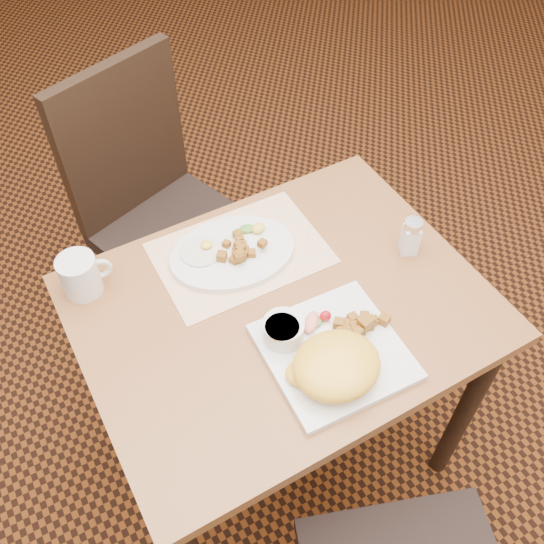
{
  "coord_description": "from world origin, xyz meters",
  "views": [
    {
      "loc": [
        -0.43,
        -0.7,
        1.84
      ],
      "look_at": [
        -0.0,
        0.04,
        0.82
      ],
      "focal_mm": 40.0,
      "sensor_mm": 36.0,
      "label": 1
    }
  ],
  "objects": [
    {
      "name": "plate_square",
      "position": [
        0.03,
        -0.17,
        0.76
      ],
      "size": [
        0.29,
        0.29,
        0.02
      ],
      "primitive_type": "cube",
      "rotation": [
        0.0,
        0.0,
        -0.05
      ],
      "color": "silver",
      "rests_on": "table"
    },
    {
      "name": "ramekin",
      "position": [
        -0.05,
        -0.09,
        0.79
      ],
      "size": [
        0.09,
        0.09,
        0.05
      ],
      "color": "silver",
      "rests_on": "plate_square"
    },
    {
      "name": "fried_egg",
      "position": [
        -0.1,
        0.22,
        0.77
      ],
      "size": [
        0.1,
        0.1,
        0.02
      ],
      "color": "white",
      "rests_on": "plate_oval"
    },
    {
      "name": "table",
      "position": [
        0.0,
        0.0,
        0.64
      ],
      "size": [
        0.9,
        0.7,
        0.75
      ],
      "color": "#94592D",
      "rests_on": "ground"
    },
    {
      "name": "coffee_mug",
      "position": [
        -0.37,
        0.26,
        0.8
      ],
      "size": [
        0.12,
        0.09,
        0.1
      ],
      "color": "silver",
      "rests_on": "table"
    },
    {
      "name": "ground",
      "position": [
        0.0,
        0.0,
        0.0
      ],
      "size": [
        8.0,
        8.0,
        0.0
      ],
      "primitive_type": "plane",
      "color": "black",
      "rests_on": "ground"
    },
    {
      "name": "plate_oval",
      "position": [
        -0.03,
        0.19,
        0.76
      ],
      "size": [
        0.33,
        0.27,
        0.02
      ],
      "primitive_type": null,
      "rotation": [
        0.0,
        0.0,
        -0.14
      ],
      "color": "silver",
      "rests_on": "placemat"
    },
    {
      "name": "garnish_ov",
      "position": [
        0.04,
        0.22,
        0.78
      ],
      "size": [
        0.07,
        0.05,
        0.02
      ],
      "color": "#387223",
      "rests_on": "plate_oval"
    },
    {
      "name": "salt_shaker",
      "position": [
        0.35,
        -0.01,
        0.8
      ],
      "size": [
        0.06,
        0.06,
        0.1
      ],
      "color": "white",
      "rests_on": "table"
    },
    {
      "name": "hollandaise_mound",
      "position": [
        -0.0,
        -0.22,
        0.8
      ],
      "size": [
        0.19,
        0.16,
        0.07
      ],
      "color": "yellow",
      "rests_on": "plate_square"
    },
    {
      "name": "chair_far",
      "position": [
        -0.06,
        0.67,
        0.54
      ],
      "size": [
        0.53,
        0.54,
        0.97
      ],
      "rotation": [
        0.0,
        0.0,
        3.46
      ],
      "color": "black",
      "rests_on": "ground"
    },
    {
      "name": "home_fries_sq",
      "position": [
        0.1,
        -0.15,
        0.78
      ],
      "size": [
        0.12,
        0.07,
        0.04
      ],
      "color": "#975D18",
      "rests_on": "plate_square"
    },
    {
      "name": "home_fries_ov",
      "position": [
        -0.02,
        0.17,
        0.78
      ],
      "size": [
        0.13,
        0.1,
        0.03
      ],
      "color": "#975D18",
      "rests_on": "plate_oval"
    },
    {
      "name": "placemat",
      "position": [
        -0.01,
        0.18,
        0.75
      ],
      "size": [
        0.41,
        0.29,
        0.0
      ],
      "primitive_type": "cube",
      "rotation": [
        0.0,
        0.0,
        -0.02
      ],
      "color": "white",
      "rests_on": "table"
    },
    {
      "name": "garnish_sq",
      "position": [
        0.03,
        -0.09,
        0.78
      ],
      "size": [
        0.08,
        0.06,
        0.03
      ],
      "color": "#387223",
      "rests_on": "plate_square"
    }
  ]
}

